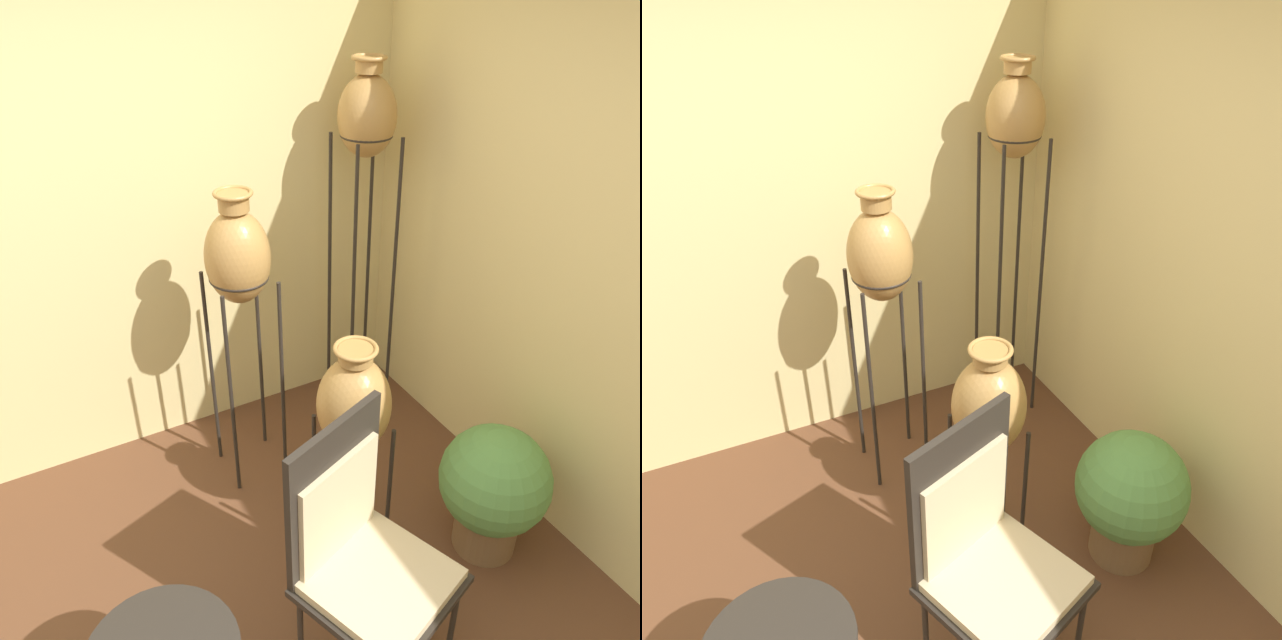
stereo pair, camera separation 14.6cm
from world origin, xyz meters
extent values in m
cube|color=beige|center=(0.00, 1.80, 1.35)|extent=(7.54, 0.06, 2.70)
cylinder|color=#28231E|center=(1.31, 1.33, 0.84)|extent=(0.02, 0.02, 1.69)
cylinder|color=#28231E|center=(1.57, 1.33, 0.84)|extent=(0.02, 0.02, 1.69)
cylinder|color=#28231E|center=(1.31, 1.60, 0.84)|extent=(0.02, 0.02, 1.69)
cylinder|color=#28231E|center=(1.57, 1.60, 0.84)|extent=(0.02, 0.02, 1.69)
torus|color=#28231E|center=(1.44, 1.47, 1.69)|extent=(0.27, 0.27, 0.02)
ellipsoid|color=#B28447|center=(1.44, 1.47, 1.78)|extent=(0.30, 0.30, 0.41)
cylinder|color=#B28447|center=(1.44, 1.47, 2.02)|extent=(0.13, 0.13, 0.07)
torus|color=#B28447|center=(1.44, 1.47, 2.05)|extent=(0.17, 0.17, 0.02)
cylinder|color=#28231E|center=(0.49, 1.12, 0.59)|extent=(0.02, 0.02, 1.17)
cylinder|color=#28231E|center=(0.76, 1.12, 0.59)|extent=(0.02, 0.02, 1.17)
cylinder|color=#28231E|center=(0.49, 1.40, 0.59)|extent=(0.02, 0.02, 1.17)
cylinder|color=#28231E|center=(0.76, 1.40, 0.59)|extent=(0.02, 0.02, 1.17)
torus|color=#28231E|center=(0.62, 1.26, 1.17)|extent=(0.28, 0.28, 0.02)
ellipsoid|color=#B28447|center=(0.62, 1.26, 1.27)|extent=(0.31, 0.31, 0.45)
cylinder|color=#B28447|center=(0.62, 1.26, 1.54)|extent=(0.14, 0.14, 0.08)
torus|color=#B28447|center=(0.62, 1.26, 1.58)|extent=(0.18, 0.18, 0.02)
cylinder|color=#28231E|center=(0.71, 0.43, 0.36)|extent=(0.02, 0.02, 0.72)
cylinder|color=#28231E|center=(0.96, 0.43, 0.36)|extent=(0.02, 0.02, 0.72)
cylinder|color=#28231E|center=(0.71, 0.69, 0.36)|extent=(0.02, 0.02, 0.72)
cylinder|color=#28231E|center=(0.96, 0.69, 0.36)|extent=(0.02, 0.02, 0.72)
torus|color=#28231E|center=(0.84, 0.56, 0.72)|extent=(0.26, 0.26, 0.02)
ellipsoid|color=#B28447|center=(0.84, 0.56, 0.82)|extent=(0.32, 0.32, 0.45)
cylinder|color=#B28447|center=(0.84, 0.56, 1.08)|extent=(0.15, 0.15, 0.06)
torus|color=#B28447|center=(0.84, 0.56, 1.11)|extent=(0.19, 0.19, 0.02)
cylinder|color=#28231E|center=(0.88, -0.14, 0.23)|extent=(0.02, 0.02, 0.45)
cylinder|color=#28231E|center=(0.33, 0.10, 0.23)|extent=(0.02, 0.02, 0.45)
cylinder|color=#28231E|center=(0.74, 0.25, 0.23)|extent=(0.02, 0.02, 0.45)
cube|color=#28231E|center=(0.61, -0.02, 0.47)|extent=(0.65, 0.64, 0.03)
cube|color=beige|center=(0.61, -0.02, 0.50)|extent=(0.60, 0.59, 0.04)
cube|color=#28231E|center=(0.53, 0.19, 0.80)|extent=(0.47, 0.20, 0.63)
cube|color=beige|center=(0.54, 0.17, 0.73)|extent=(0.40, 0.16, 0.44)
cylinder|color=brown|center=(1.39, 0.21, 0.12)|extent=(0.30, 0.30, 0.23)
torus|color=brown|center=(1.39, 0.21, 0.23)|extent=(0.33, 0.33, 0.02)
sphere|color=#568E47|center=(1.39, 0.21, 0.42)|extent=(0.51, 0.51, 0.51)
camera|label=1|loc=(-0.30, -1.21, 2.50)|focal=35.00mm
camera|label=2|loc=(-0.17, -1.27, 2.50)|focal=35.00mm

